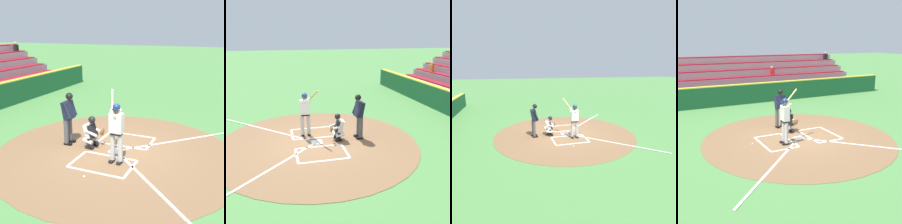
% 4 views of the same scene
% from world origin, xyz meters
% --- Properties ---
extents(ground_plane, '(120.00, 120.00, 0.00)m').
position_xyz_m(ground_plane, '(0.00, 0.00, 0.00)').
color(ground_plane, '#4C8442').
extents(dirt_circle, '(8.00, 8.00, 0.01)m').
position_xyz_m(dirt_circle, '(0.00, 0.00, 0.01)').
color(dirt_circle, brown).
rests_on(dirt_circle, ground).
extents(home_plate_and_chalk, '(7.93, 4.91, 0.01)m').
position_xyz_m(home_plate_and_chalk, '(0.00, 0.88, 0.01)').
color(home_plate_and_chalk, white).
rests_on(home_plate_and_chalk, dirt_circle).
extents(batter, '(0.94, 0.69, 2.13)m').
position_xyz_m(batter, '(0.79, 0.33, 1.10)').
color(batter, '#BCBCBC').
rests_on(batter, ground).
extents(catcher, '(0.59, 0.64, 1.13)m').
position_xyz_m(catcher, '(0.03, -0.88, 0.59)').
color(catcher, black).
rests_on(catcher, ground).
extents(plate_umpire, '(0.59, 0.43, 1.86)m').
position_xyz_m(plate_umpire, '(0.05, -1.76, 1.08)').
color(plate_umpire, '#4C4C51').
rests_on(plate_umpire, ground).
extents(baseball, '(0.07, 0.07, 0.07)m').
position_xyz_m(baseball, '(2.02, -0.12, 0.04)').
color(baseball, white).
rests_on(baseball, ground).
extents(backstop_wall, '(22.00, 0.36, 1.31)m').
position_xyz_m(backstop_wall, '(0.00, -7.50, 0.65)').
color(backstop_wall, '#19512D').
rests_on(backstop_wall, ground).
extents(bleacher_stand, '(20.00, 5.10, 3.00)m').
position_xyz_m(bleacher_stand, '(0.00, -11.33, 1.00)').
color(bleacher_stand, gray).
rests_on(bleacher_stand, ground).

